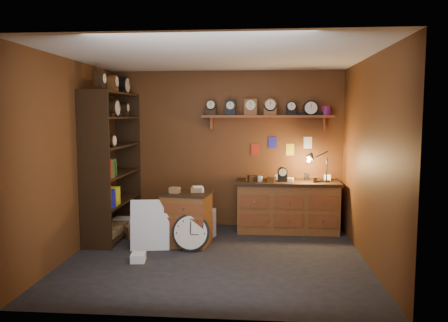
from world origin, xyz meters
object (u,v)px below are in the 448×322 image
low_cabinet (187,216)px  big_round_clock (191,233)px  shelving_unit (111,158)px  workbench (288,203)px

low_cabinet → big_round_clock: size_ratio=1.64×
shelving_unit → low_cabinet: shelving_unit is taller
workbench → low_cabinet: workbench is taller
big_round_clock → workbench: bearing=39.5°
shelving_unit → low_cabinet: bearing=-17.1°
low_cabinet → workbench: bearing=38.4°
low_cabinet → big_round_clock: 0.36m
shelving_unit → low_cabinet: (1.29, -0.40, -0.82)m
workbench → low_cabinet: bearing=-150.2°
workbench → low_cabinet: size_ratio=1.94×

